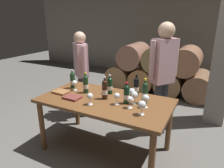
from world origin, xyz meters
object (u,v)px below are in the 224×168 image
wine_glass_0 (134,95)px  wine_glass_7 (130,100)px  wine_bottle_0 (105,89)px  wine_bottle_1 (110,85)px  tasting_notebook (72,97)px  taster_seated_left (81,68)px  dining_table (105,106)px  wine_bottle_2 (127,94)px  wine_glass_5 (117,96)px  wine_bottle_3 (145,93)px  wine_glass_2 (146,99)px  wine_bottle_6 (86,84)px  sommelier_presenting (163,70)px  wine_glass_1 (142,105)px  wine_glass_6 (90,97)px  wine_glass_4 (132,92)px  wine_bottle_4 (136,87)px  wine_bottle_5 (73,80)px  wine_glass_3 (75,83)px  leather_ledger (61,92)px

wine_glass_0 → wine_glass_7: bearing=-90.6°
wine_bottle_0 → wine_bottle_1: wine_bottle_0 is taller
tasting_notebook → taster_seated_left: size_ratio=0.14×
dining_table → wine_bottle_2: 0.36m
wine_glass_5 → tasting_notebook: (-0.60, -0.11, -0.09)m
wine_bottle_3 → wine_glass_2: (0.05, -0.12, -0.02)m
wine_bottle_2 → wine_glass_5: wine_bottle_2 is taller
wine_bottle_6 → sommelier_presenting: (0.90, 0.66, 0.16)m
wine_glass_0 → wine_glass_1: size_ratio=0.98×
wine_glass_6 → sommelier_presenting: bearing=57.2°
wine_bottle_2 → wine_glass_4: wine_bottle_2 is taller
wine_bottle_0 → taster_seated_left: size_ratio=0.20×
wine_bottle_1 → wine_bottle_3: bearing=-9.1°
wine_bottle_3 → taster_seated_left: size_ratio=0.21×
wine_bottle_0 → wine_glass_0: wine_bottle_0 is taller
wine_glass_6 → wine_bottle_1: bearing=84.9°
wine_glass_5 → tasting_notebook: 0.62m
wine_glass_4 → wine_glass_5: 0.24m
wine_bottle_2 → wine_bottle_3: size_ratio=0.86×
wine_bottle_0 → wine_bottle_6: 0.35m
tasting_notebook → sommelier_presenting: (0.94, 0.92, 0.27)m
wine_bottle_4 → wine_bottle_6: bearing=-161.4°
wine_bottle_1 → wine_bottle_3: wine_bottle_3 is taller
wine_bottle_4 → wine_bottle_5: 0.95m
wine_bottle_6 → wine_glass_4: size_ratio=1.88×
wine_glass_0 → wine_glass_2: size_ratio=1.00×
taster_seated_left → wine_glass_3: bearing=-62.0°
wine_glass_1 → wine_bottle_6: bearing=163.3°
wine_bottle_1 → wine_bottle_4: bearing=16.0°
wine_bottle_3 → wine_glass_1: 0.32m
wine_glass_6 → wine_bottle_5: bearing=145.7°
wine_bottle_5 → wine_glass_7: wine_bottle_5 is taller
tasting_notebook → wine_bottle_2: bearing=16.8°
tasting_notebook → dining_table: bearing=25.4°
wine_bottle_0 → sommelier_presenting: (0.56, 0.73, 0.15)m
wine_bottle_6 → wine_glass_6: (0.28, -0.31, -0.02)m
wine_bottle_4 → tasting_notebook: bearing=-145.3°
wine_glass_0 → leather_ledger: 1.06m
wine_bottle_0 → wine_bottle_6: wine_bottle_0 is taller
wine_glass_1 → taster_seated_left: taster_seated_left is taller
wine_glass_3 → wine_bottle_3: bearing=1.8°
dining_table → wine_bottle_2: size_ratio=6.19×
wine_bottle_1 → wine_glass_0: (0.43, -0.16, -0.01)m
wine_bottle_2 → wine_bottle_4: wine_bottle_4 is taller
wine_bottle_3 → tasting_notebook: 0.94m
wine_glass_3 → wine_bottle_5: bearing=142.5°
wine_bottle_4 → wine_glass_7: size_ratio=2.06×
dining_table → wine_glass_6: bearing=-109.4°
wine_glass_4 → taster_seated_left: (-1.20, 0.58, 0.05)m
wine_glass_1 → wine_glass_5: 0.38m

